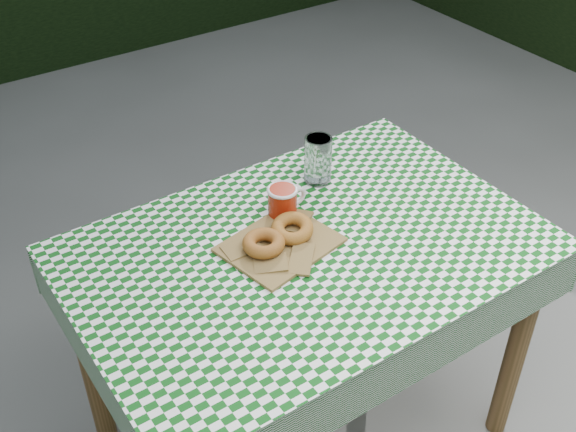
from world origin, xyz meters
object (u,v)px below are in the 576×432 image
object	(u,v)px
paper_bag	(280,244)
coffee_mug	(282,202)
drinking_glass	(318,160)
table	(305,350)

from	to	relation	value
paper_bag	coffee_mug	distance (m)	0.13
paper_bag	drinking_glass	distance (m)	0.32
table	drinking_glass	world-z (taller)	drinking_glass
coffee_mug	drinking_glass	size ratio (longest dim) A/B	1.10
paper_bag	table	bearing A→B (deg)	-33.60
paper_bag	coffee_mug	xyz separation A→B (m)	(0.08, 0.10, 0.04)
table	coffee_mug	size ratio (longest dim) A/B	7.59
paper_bag	drinking_glass	bearing A→B (deg)	36.76
paper_bag	drinking_glass	xyz separation A→B (m)	(0.25, 0.19, 0.06)
coffee_mug	table	bearing A→B (deg)	-98.98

